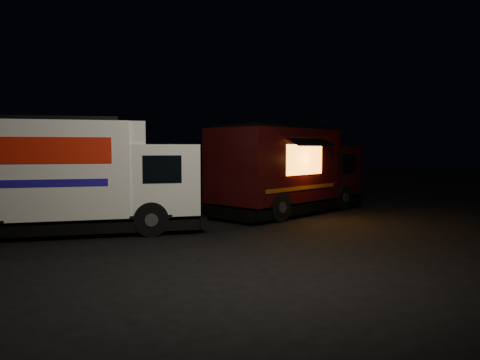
% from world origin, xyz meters
% --- Properties ---
extents(ground, '(80.00, 80.00, 0.00)m').
position_xyz_m(ground, '(0.00, 0.00, 0.00)').
color(ground, black).
rests_on(ground, ground).
extents(white_truck, '(7.87, 4.38, 3.39)m').
position_xyz_m(white_truck, '(-2.47, 3.36, 1.69)').
color(white_truck, white).
rests_on(white_truck, ground).
extents(red_truck, '(7.62, 4.73, 3.33)m').
position_xyz_m(red_truck, '(5.57, 3.86, 1.66)').
color(red_truck, '#320B09').
rests_on(red_truck, ground).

